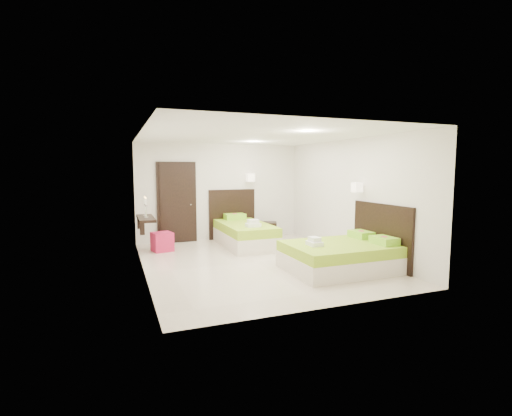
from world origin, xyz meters
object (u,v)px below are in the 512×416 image
object	(u,v)px
nightstand	(267,230)
ottoman	(162,242)
bed_double	(343,255)
bed_single	(244,232)

from	to	relation	value
nightstand	ottoman	xyz separation A→B (m)	(-2.93, -0.58, -0.01)
bed_double	nightstand	bearing A→B (deg)	91.75
bed_double	ottoman	xyz separation A→B (m)	(-3.04, 2.93, -0.08)
bed_single	nightstand	distance (m)	1.10
bed_single	bed_double	world-z (taller)	bed_single
bed_double	bed_single	bearing A→B (deg)	109.37
bed_single	nightstand	xyz separation A→B (m)	(0.91, 0.62, -0.10)
bed_double	ottoman	size ratio (longest dim) A/B	4.51
bed_double	ottoman	bearing A→B (deg)	136.11
bed_single	ottoman	size ratio (longest dim) A/B	4.94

